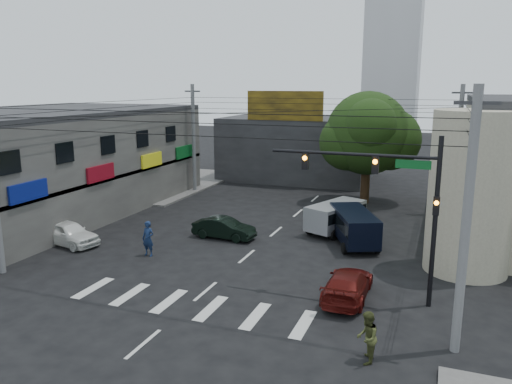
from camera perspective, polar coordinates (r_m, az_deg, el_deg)
The scene contains 19 objects.
ground at distance 25.63m, azimuth -2.76°, elevation -8.78°, with size 160.00×160.00×0.00m, color black.
sidewalk_far_left at distance 49.39m, azimuth -13.63°, elevation 1.25°, with size 16.00×16.00×0.15m, color #514F4C.
building_left at distance 39.69m, azimuth -23.66°, elevation 2.97°, with size 14.00×24.00×7.00m, color #44413F.
corner_column at distance 26.45m, azimuth 23.35°, elevation -0.09°, with size 4.00×4.00×8.00m, color gray.
building_far at distance 50.19m, azimuth 4.93°, elevation 5.11°, with size 14.00×10.00×6.00m, color #232326.
billboard at distance 45.16m, azimuth 3.29°, elevation 9.82°, with size 7.00×0.30×2.60m, color olive.
tower_distant at distance 93.29m, azimuth 15.65°, elevation 19.69°, with size 9.00×9.00×44.00m, color silver.
street_tree at distance 39.49m, azimuth 12.62°, elevation 6.54°, with size 6.40×6.40×8.70m.
traffic_gantry at distance 21.42m, azimuth 15.52°, elevation 0.06°, with size 7.10×0.35×7.20m.
utility_pole_near_right at distance 18.02m, azimuth 22.87°, elevation -3.49°, with size 0.32×0.32×9.20m, color #59595B.
utility_pole_far_left at distance 43.17m, azimuth -7.14°, elevation 6.04°, with size 0.32×0.32×9.20m, color #59595B.
utility_pole_far_right at distance 38.19m, azimuth 22.04°, elevation 4.44°, with size 0.32×0.32×9.20m, color #59595B.
dark_sedan at distance 30.38m, azimuth -3.66°, elevation -4.14°, with size 3.90×1.51×1.27m, color black.
white_compact at distance 31.11m, azimuth -20.67°, elevation -4.41°, with size 4.36×2.44×1.40m, color white.
maroon_sedan at distance 22.48m, azimuth 10.43°, elevation -10.33°, with size 1.82×4.41×1.27m, color #4C0D0A.
silver_minivan at distance 31.86m, azimuth 9.08°, elevation -2.94°, with size 3.31×4.69×1.86m, color #9D9FA5, non-canonical shape.
navy_van at distance 29.67m, azimuth 11.10°, elevation -4.06°, with size 3.72×5.23×1.96m, color black, non-canonical shape.
traffic_officer at distance 27.83m, azimuth -12.23°, elevation -5.23°, with size 0.73×0.51×1.93m, color #132244.
pedestrian_olive at distance 17.73m, azimuth 12.57°, elevation -15.93°, with size 0.73×0.91×1.81m, color #3A401D.
Camera 1 is at (9.65, -21.90, 9.18)m, focal length 35.00 mm.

